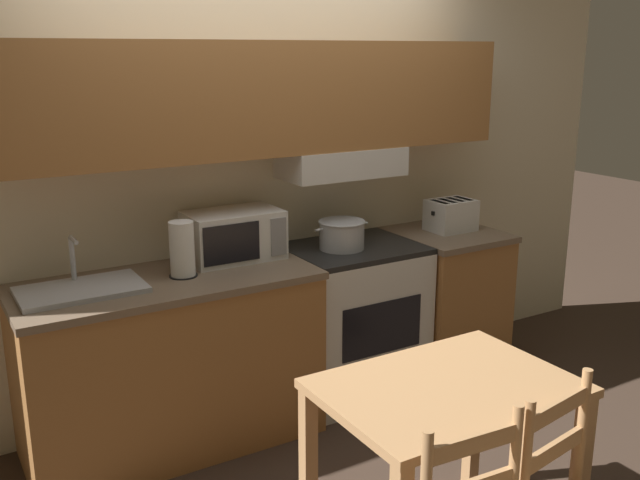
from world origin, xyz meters
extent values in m
plane|color=#3D2D23|center=(0.00, 0.00, 0.00)|extent=(16.00, 16.00, 0.00)
cube|color=beige|center=(0.00, 0.03, 1.27)|extent=(5.18, 0.05, 2.55)
cube|color=#A36B38|center=(0.00, -0.16, 1.71)|extent=(2.78, 0.32, 0.58)
cube|color=silver|center=(0.43, -0.16, 1.34)|extent=(0.70, 0.34, 0.16)
cube|color=#A36B38|center=(-0.67, -0.31, 0.42)|extent=(1.44, 0.63, 0.84)
cube|color=#75604C|center=(-0.67, -0.31, 0.86)|extent=(1.46, 0.65, 0.04)
cube|color=#A36B38|center=(1.10, -0.31, 0.42)|extent=(0.58, 0.63, 0.84)
cube|color=#75604C|center=(1.10, -0.31, 0.86)|extent=(0.60, 0.65, 0.04)
cube|color=silver|center=(0.43, -0.29, 0.43)|extent=(0.73, 0.59, 0.85)
cube|color=black|center=(0.43, -0.29, 0.87)|extent=(0.73, 0.59, 0.03)
cube|color=black|center=(0.43, -0.59, 0.49)|extent=(0.51, 0.01, 0.30)
cylinder|color=black|center=(0.27, -0.41, 0.88)|extent=(0.10, 0.10, 0.01)
cylinder|color=black|center=(0.60, -0.41, 0.88)|extent=(0.10, 0.10, 0.01)
cylinder|color=black|center=(0.27, -0.18, 0.88)|extent=(0.10, 0.10, 0.01)
cylinder|color=black|center=(0.60, -0.18, 0.88)|extent=(0.10, 0.10, 0.01)
cylinder|color=#B7BABF|center=(0.35, -0.30, 0.96)|extent=(0.25, 0.25, 0.16)
torus|color=#B7BABF|center=(0.35, -0.30, 1.03)|extent=(0.26, 0.26, 0.01)
cylinder|color=#B7BABF|center=(0.20, -0.30, 1.01)|extent=(0.05, 0.01, 0.01)
cylinder|color=#B7BABF|center=(0.49, -0.30, 1.01)|extent=(0.05, 0.01, 0.01)
cube|color=silver|center=(-0.25, -0.17, 1.01)|extent=(0.49, 0.30, 0.26)
cube|color=black|center=(-0.33, -0.33, 1.01)|extent=(0.30, 0.01, 0.20)
cube|color=gray|center=(-0.06, -0.33, 1.01)|extent=(0.09, 0.01, 0.20)
cube|color=silver|center=(1.14, -0.30, 0.97)|extent=(0.27, 0.21, 0.19)
cube|color=black|center=(1.00, -0.30, 1.00)|extent=(0.01, 0.02, 0.02)
cube|color=black|center=(1.05, -0.30, 1.07)|extent=(0.04, 0.15, 0.01)
cube|color=black|center=(1.11, -0.30, 1.07)|extent=(0.04, 0.15, 0.01)
cube|color=black|center=(1.17, -0.30, 1.07)|extent=(0.04, 0.15, 0.01)
cube|color=black|center=(1.24, -0.30, 1.07)|extent=(0.04, 0.15, 0.01)
cube|color=#B7BABF|center=(-1.07, -0.31, 0.89)|extent=(0.56, 0.34, 0.02)
cube|color=#4C4F54|center=(-1.07, -0.33, 0.90)|extent=(0.47, 0.26, 0.01)
cylinder|color=#B7BABF|center=(-1.07, -0.19, 1.01)|extent=(0.02, 0.02, 0.21)
cylinder|color=#B7BABF|center=(-1.07, -0.25, 1.11)|extent=(0.02, 0.12, 0.02)
cylinder|color=black|center=(-0.59, -0.32, 0.88)|extent=(0.14, 0.14, 0.01)
cylinder|color=white|center=(-0.59, -0.32, 1.02)|extent=(0.12, 0.12, 0.27)
cube|color=tan|center=(-0.05, -1.66, 0.72)|extent=(0.94, 0.67, 0.04)
cube|color=tan|center=(0.38, -1.96, 0.35)|extent=(0.06, 0.06, 0.70)
cube|color=tan|center=(-0.49, -1.37, 0.35)|extent=(0.06, 0.06, 0.70)
cube|color=tan|center=(0.38, -1.37, 0.35)|extent=(0.06, 0.06, 0.70)
cylinder|color=tan|center=(-0.15, -2.10, 0.65)|extent=(0.04, 0.04, 0.45)
cube|color=tan|center=(-0.32, -2.09, 0.79)|extent=(0.34, 0.04, 0.06)
cylinder|color=tan|center=(-0.09, -2.10, 0.65)|extent=(0.04, 0.04, 0.45)
cylinder|color=tan|center=(0.25, -2.04, 0.65)|extent=(0.04, 0.04, 0.45)
cube|color=tan|center=(0.08, -2.07, 0.79)|extent=(0.34, 0.08, 0.06)
cube|color=tan|center=(0.08, -2.07, 0.63)|extent=(0.34, 0.08, 0.06)
camera|label=1|loc=(-1.72, -3.51, 1.95)|focal=40.00mm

